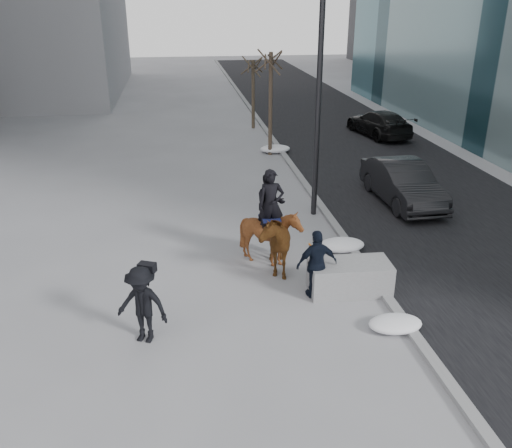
{
  "coord_description": "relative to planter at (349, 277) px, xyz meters",
  "views": [
    {
      "loc": [
        -1.84,
        -11.43,
        6.85
      ],
      "look_at": [
        0.0,
        1.2,
        1.5
      ],
      "focal_mm": 38.0,
      "sensor_mm": 36.0,
      "label": 1
    }
  ],
  "objects": [
    {
      "name": "mounted_left",
      "position": [
        -1.71,
        1.55,
        0.62
      ],
      "size": [
        1.03,
        2.15,
        2.75
      ],
      "color": "#4A240E",
      "rests_on": "ground"
    },
    {
      "name": "ground",
      "position": [
        -2.19,
        -0.06,
        -0.4
      ],
      "size": [
        120.0,
        120.0,
        0.0
      ],
      "primitive_type": "plane",
      "color": "gray",
      "rests_on": "ground"
    },
    {
      "name": "lamppost",
      "position": [
        0.41,
        5.08,
        4.59
      ],
      "size": [
        0.25,
        2.46,
        9.09
      ],
      "color": "black",
      "rests_on": "ground"
    },
    {
      "name": "snow_piles",
      "position": [
        0.51,
        5.82,
        -0.23
      ],
      "size": [
        1.44,
        15.96,
        0.37
      ],
      "color": "white",
      "rests_on": "ground"
    },
    {
      "name": "tree_near",
      "position": [
        0.21,
        13.01,
        2.18
      ],
      "size": [
        1.2,
        1.2,
        5.16
      ],
      "primitive_type": null,
      "color": "#3B2C23",
      "rests_on": "ground"
    },
    {
      "name": "car_near",
      "position": [
        3.8,
        5.93,
        0.35
      ],
      "size": [
        1.71,
        4.57,
        1.49
      ],
      "primitive_type": "imported",
      "rotation": [
        0.0,
        0.0,
        0.03
      ],
      "color": "black",
      "rests_on": "ground"
    },
    {
      "name": "camera_crew",
      "position": [
        -4.99,
        -1.41,
        0.49
      ],
      "size": [
        1.3,
        1.05,
        1.75
      ],
      "color": "black",
      "rests_on": "ground"
    },
    {
      "name": "car_far",
      "position": [
        6.58,
        15.91,
        0.27
      ],
      "size": [
        2.64,
        4.9,
        1.35
      ],
      "primitive_type": "imported",
      "rotation": [
        0.0,
        0.0,
        3.31
      ],
      "color": "black",
      "rests_on": "ground"
    },
    {
      "name": "planter",
      "position": [
        0.0,
        0.0,
        0.0
      ],
      "size": [
        2.04,
        1.08,
        0.8
      ],
      "primitive_type": "cube",
      "rotation": [
        0.0,
        0.0,
        -0.04
      ],
      "color": "gray",
      "rests_on": "ground"
    },
    {
      "name": "road",
      "position": [
        4.81,
        9.94,
        -0.39
      ],
      "size": [
        8.0,
        90.0,
        0.01
      ],
      "primitive_type": "cube",
      "color": "black",
      "rests_on": "ground"
    },
    {
      "name": "feeder",
      "position": [
        -0.88,
        -0.1,
        0.48
      ],
      "size": [
        1.07,
        0.91,
        1.75
      ],
      "color": "black",
      "rests_on": "ground"
    },
    {
      "name": "mounted_right",
      "position": [
        -1.7,
        1.83,
        0.63
      ],
      "size": [
        1.61,
        1.74,
        2.56
      ],
      "color": "#49230E",
      "rests_on": "ground"
    },
    {
      "name": "curb",
      "position": [
        0.81,
        9.94,
        -0.34
      ],
      "size": [
        0.25,
        90.0,
        0.12
      ],
      "primitive_type": "cube",
      "color": "gray",
      "rests_on": "ground"
    },
    {
      "name": "tree_far",
      "position": [
        0.21,
        18.68,
        1.67
      ],
      "size": [
        1.2,
        1.2,
        4.14
      ],
      "primitive_type": null,
      "color": "#3C2D23",
      "rests_on": "ground"
    }
  ]
}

